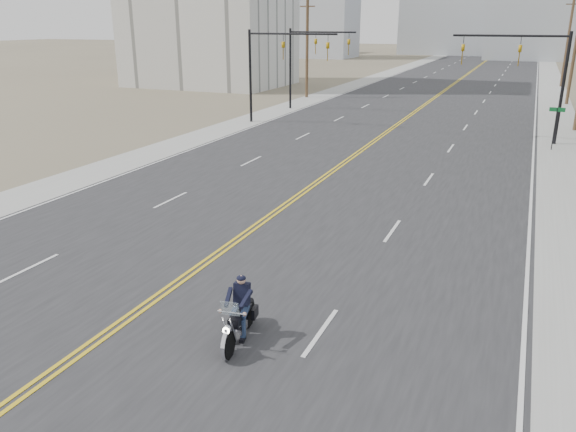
% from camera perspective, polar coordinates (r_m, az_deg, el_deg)
% --- Properties ---
extents(ground_plane, '(400.00, 400.00, 0.00)m').
position_cam_1_polar(ground_plane, '(14.25, -22.72, -14.48)').
color(ground_plane, '#776D56').
rests_on(ground_plane, ground).
extents(road, '(20.00, 200.00, 0.01)m').
position_cam_1_polar(road, '(78.80, 16.70, 12.87)').
color(road, '#303033').
rests_on(road, ground).
extents(sidewalk_left, '(3.00, 200.00, 0.01)m').
position_cam_1_polar(sidewalk_left, '(80.95, 8.40, 13.59)').
color(sidewalk_left, '#A5A5A0').
rests_on(sidewalk_left, ground).
extents(sidewalk_right, '(3.00, 200.00, 0.01)m').
position_cam_1_polar(sidewalk_right, '(78.30, 25.22, 11.84)').
color(sidewalk_right, '#A5A5A0').
rests_on(sidewalk_right, ground).
extents(traffic_mast_left, '(7.10, 0.26, 7.00)m').
position_cam_1_polar(traffic_mast_left, '(43.91, -1.44, 15.73)').
color(traffic_mast_left, black).
rests_on(traffic_mast_left, ground).
extents(traffic_mast_right, '(7.10, 0.26, 7.00)m').
position_cam_1_polar(traffic_mast_right, '(39.99, 23.46, 13.89)').
color(traffic_mast_right, black).
rests_on(traffic_mast_right, ground).
extents(traffic_mast_far, '(6.10, 0.26, 7.00)m').
position_cam_1_polar(traffic_mast_far, '(51.41, 2.04, 16.15)').
color(traffic_mast_far, black).
rests_on(traffic_mast_far, ground).
extents(street_sign, '(0.90, 0.06, 2.62)m').
position_cam_1_polar(street_sign, '(38.37, 25.54, 8.69)').
color(street_sign, black).
rests_on(street_sign, ground).
extents(utility_pole_e, '(2.20, 0.30, 11.00)m').
position_cam_1_polar(utility_pole_e, '(78.00, 26.59, 15.89)').
color(utility_pole_e, brown).
rests_on(utility_pole_e, ground).
extents(utility_pole_left, '(2.20, 0.30, 10.50)m').
position_cam_1_polar(utility_pole_left, '(59.99, 1.96, 17.15)').
color(utility_pole_left, brown).
rests_on(utility_pole_left, ground).
extents(haze_bldg_a, '(14.00, 12.00, 22.00)m').
position_cam_1_polar(haze_bldg_a, '(130.64, 3.51, 20.61)').
color(haze_bldg_a, '#B7BCC6').
rests_on(haze_bldg_a, ground).
extents(haze_bldg_b, '(18.00, 14.00, 14.00)m').
position_cam_1_polar(haze_bldg_b, '(132.91, 23.69, 17.39)').
color(haze_bldg_b, '#ADB2B7').
rests_on(haze_bldg_b, ground).
extents(haze_bldg_f, '(12.00, 12.00, 16.00)m').
position_cam_1_polar(haze_bldg_f, '(150.06, -0.18, 19.30)').
color(haze_bldg_f, '#ADB2B7').
rests_on(haze_bldg_f, ground).
extents(motorcyclist, '(1.23, 2.24, 1.66)m').
position_cam_1_polar(motorcyclist, '(13.98, -5.08, -9.62)').
color(motorcyclist, black).
rests_on(motorcyclist, ground).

